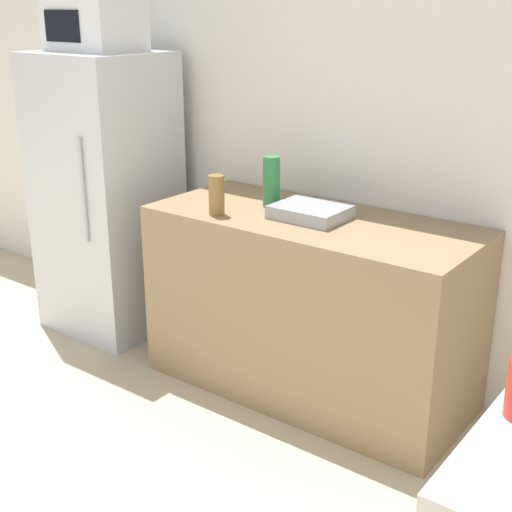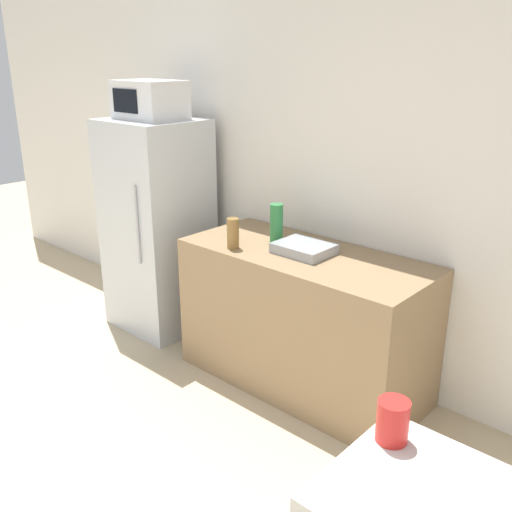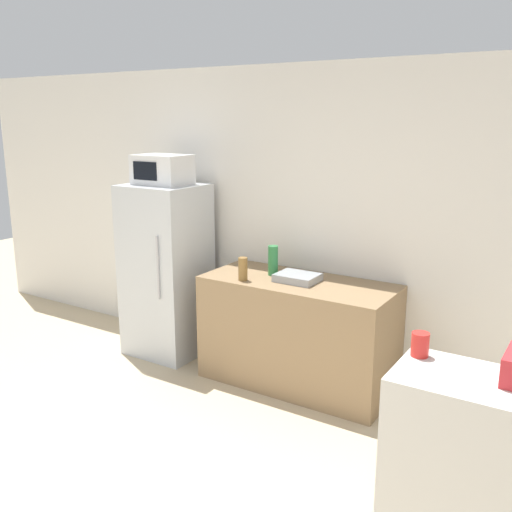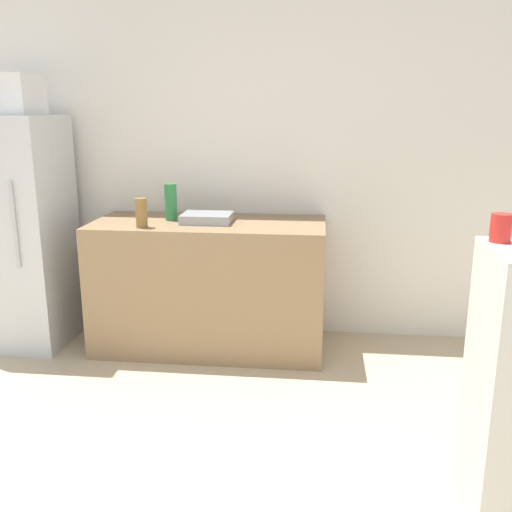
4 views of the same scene
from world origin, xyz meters
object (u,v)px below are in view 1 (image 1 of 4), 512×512
microwave (94,25)px  bottle_short (217,195)px  refrigerator (107,195)px  bottle_tall (271,182)px

microwave → bottle_short: (0.97, -0.17, -0.73)m
microwave → bottle_short: bearing=-10.2°
refrigerator → bottle_short: (0.97, -0.17, 0.19)m
microwave → bottle_short: size_ratio=2.55×
refrigerator → bottle_short: 1.00m
microwave → bottle_tall: (1.09, 0.09, -0.70)m
refrigerator → bottle_short: size_ratio=8.40×
refrigerator → bottle_tall: (1.09, 0.09, 0.22)m
refrigerator → microwave: bearing=-109.5°
bottle_tall → bottle_short: 0.29m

